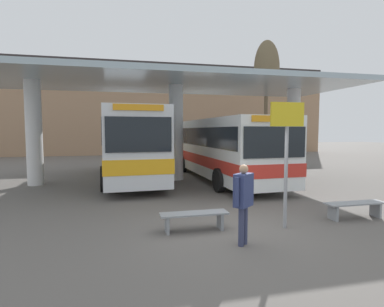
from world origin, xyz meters
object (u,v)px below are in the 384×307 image
at_px(transit_bus_center_bay, 220,146).
at_px(poplar_tree_behind_left, 267,70).
at_px(info_sign_platform, 287,140).
at_px(waiting_bench_mid_platform, 355,206).
at_px(parked_car_street, 242,145).
at_px(pedestrian_waiting, 243,196).
at_px(waiting_bench_near_pillar, 194,217).
at_px(transit_bus_left_bay, 130,142).

height_order(transit_bus_center_bay, poplar_tree_behind_left, poplar_tree_behind_left).
bearing_deg(poplar_tree_behind_left, transit_bus_center_bay, -128.67).
bearing_deg(info_sign_platform, waiting_bench_mid_platform, 7.16).
bearing_deg(transit_bus_center_bay, parked_car_street, -119.37).
bearing_deg(pedestrian_waiting, parked_car_street, 28.38).
bearing_deg(waiting_bench_near_pillar, parked_car_street, 64.56).
xyz_separation_m(waiting_bench_mid_platform, pedestrian_waiting, (-3.87, -1.14, 0.73)).
distance_m(waiting_bench_near_pillar, waiting_bench_mid_platform, 4.69).
bearing_deg(poplar_tree_behind_left, info_sign_platform, -115.13).
distance_m(waiting_bench_mid_platform, poplar_tree_behind_left, 18.53).
distance_m(waiting_bench_near_pillar, poplar_tree_behind_left, 20.39).
xyz_separation_m(waiting_bench_near_pillar, pedestrian_waiting, (0.82, -1.14, 0.74)).
distance_m(transit_bus_center_bay, pedestrian_waiting, 9.15).
relative_size(waiting_bench_near_pillar, poplar_tree_behind_left, 0.17).
relative_size(poplar_tree_behind_left, parked_car_street, 2.36).
distance_m(transit_bus_left_bay, waiting_bench_mid_platform, 10.74).
xyz_separation_m(waiting_bench_near_pillar, info_sign_platform, (2.32, -0.30, 1.92)).
xyz_separation_m(transit_bus_left_bay, waiting_bench_mid_platform, (6.05, -8.74, -1.57)).
bearing_deg(transit_bus_left_bay, pedestrian_waiting, 100.04).
xyz_separation_m(transit_bus_left_bay, info_sign_platform, (3.68, -9.03, 0.35)).
height_order(info_sign_platform, parked_car_street, info_sign_platform).
relative_size(transit_bus_left_bay, pedestrian_waiting, 5.99).
relative_size(transit_bus_left_bay, parked_car_street, 2.50).
height_order(pedestrian_waiting, poplar_tree_behind_left, poplar_tree_behind_left).
height_order(transit_bus_left_bay, poplar_tree_behind_left, poplar_tree_behind_left).
relative_size(pedestrian_waiting, poplar_tree_behind_left, 0.18).
distance_m(transit_bus_left_bay, pedestrian_waiting, 10.15).
relative_size(waiting_bench_near_pillar, pedestrian_waiting, 0.96).
xyz_separation_m(transit_bus_center_bay, parked_car_street, (6.61, 13.01, -0.66)).
height_order(transit_bus_center_bay, waiting_bench_mid_platform, transit_bus_center_bay).
height_order(transit_bus_center_bay, info_sign_platform, info_sign_platform).
distance_m(transit_bus_left_bay, transit_bus_center_bay, 4.71).
relative_size(transit_bus_left_bay, info_sign_platform, 3.31).
xyz_separation_m(waiting_bench_mid_platform, info_sign_platform, (-2.37, -0.30, 1.92)).
bearing_deg(info_sign_platform, pedestrian_waiting, -150.78).
bearing_deg(pedestrian_waiting, waiting_bench_near_pillar, 86.71).
height_order(transit_bus_center_bay, pedestrian_waiting, transit_bus_center_bay).
relative_size(waiting_bench_mid_platform, pedestrian_waiting, 1.00).
relative_size(info_sign_platform, parked_car_street, 0.76).
xyz_separation_m(transit_bus_left_bay, parked_car_street, (11.19, 11.94, -0.88)).
distance_m(transit_bus_center_bay, info_sign_platform, 8.04).
bearing_deg(pedestrian_waiting, info_sign_platform, -9.95).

